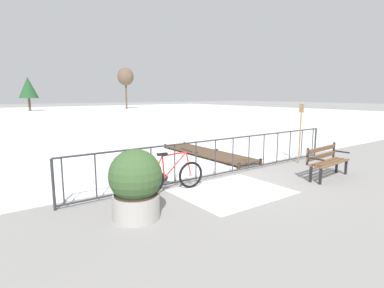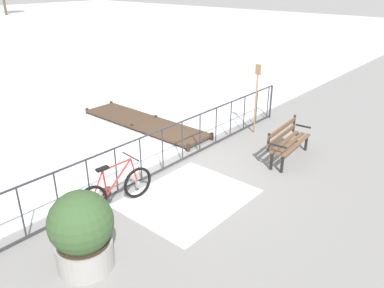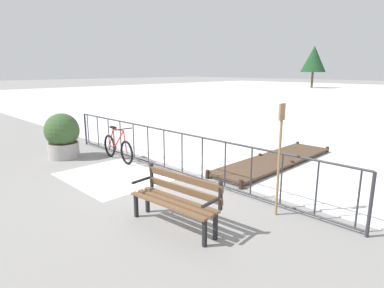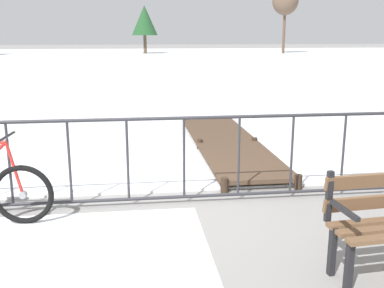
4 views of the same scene
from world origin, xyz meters
TOP-DOWN VIEW (x-y plane):
  - ground_plane at (0.00, 0.00)m, footprint 160.00×160.00m
  - frozen_pond at (0.00, 28.40)m, footprint 80.00×56.00m
  - snow_patch at (-0.82, -1.20)m, footprint 2.50×2.03m
  - railing_fence at (0.00, 0.00)m, footprint 9.06×0.06m
  - wooden_dock at (1.39, 2.50)m, footprint 1.10×4.50m
  - tree_west_mid at (1.11, 41.64)m, footprint 2.55×2.55m
  - tree_centre at (15.02, 40.28)m, footprint 2.56×2.56m

SIDE VIEW (x-z plane):
  - ground_plane at x=0.00m, z-range 0.00..0.00m
  - snow_patch at x=-0.82m, z-range 0.00..0.01m
  - frozen_pond at x=0.00m, z-range 0.00..0.03m
  - wooden_dock at x=1.39m, z-range 0.02..0.22m
  - railing_fence at x=0.00m, z-range 0.02..1.09m
  - tree_west_mid at x=1.11m, z-range 0.88..5.59m
  - tree_centre at x=15.02m, z-range 1.82..8.38m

